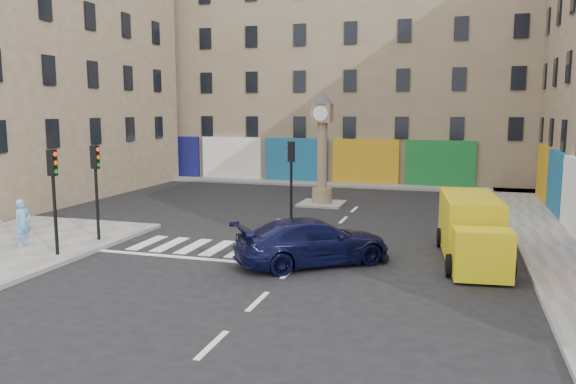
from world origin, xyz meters
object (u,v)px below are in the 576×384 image
at_px(traffic_light_left_far, 96,177).
at_px(navy_sedan, 313,242).
at_px(yellow_van, 471,229).
at_px(pedestrian_blue, 23,223).
at_px(traffic_light_island, 291,169).
at_px(clock_pillar, 322,141).
at_px(traffic_light_left_near, 53,185).

xyz_separation_m(traffic_light_left_far, navy_sedan, (8.81, -0.47, -1.84)).
relative_size(yellow_van, pedestrian_blue, 3.46).
relative_size(traffic_light_island, navy_sedan, 0.69).
bearing_deg(yellow_van, traffic_light_island, 148.33).
bearing_deg(clock_pillar, traffic_light_island, -90.00).
distance_m(clock_pillar, yellow_van, 12.59).
distance_m(traffic_light_island, yellow_van, 8.63).
height_order(traffic_light_left_far, clock_pillar, clock_pillar).
height_order(traffic_light_left_near, traffic_light_left_far, same).
height_order(traffic_light_left_near, navy_sedan, traffic_light_left_near).
height_order(traffic_light_island, pedestrian_blue, traffic_light_island).
bearing_deg(navy_sedan, traffic_light_left_far, 48.29).
xyz_separation_m(clock_pillar, pedestrian_blue, (-8.33, -13.12, -2.51)).
height_order(traffic_light_island, yellow_van, traffic_light_island).
bearing_deg(pedestrian_blue, yellow_van, -67.26).
bearing_deg(clock_pillar, navy_sedan, -78.05).
bearing_deg(traffic_light_island, navy_sedan, -66.84).
relative_size(traffic_light_left_near, pedestrian_blue, 2.09).
bearing_deg(yellow_van, traffic_light_left_far, -178.94).
xyz_separation_m(traffic_light_island, clock_pillar, (0.00, 6.00, 0.96)).
bearing_deg(traffic_light_island, clock_pillar, 90.00).
distance_m(traffic_light_left_far, pedestrian_blue, 3.10).
bearing_deg(yellow_van, pedestrian_blue, -173.80).
bearing_deg(traffic_light_left_near, navy_sedan, 12.37).
xyz_separation_m(navy_sedan, pedestrian_blue, (-10.84, -1.26, 0.25)).
bearing_deg(navy_sedan, clock_pillar, -26.72).
height_order(traffic_light_left_near, yellow_van, traffic_light_left_near).
distance_m(traffic_light_left_near, navy_sedan, 9.21).
relative_size(traffic_light_left_near, navy_sedan, 0.69).
relative_size(clock_pillar, pedestrian_blue, 3.45).
xyz_separation_m(traffic_light_left_near, pedestrian_blue, (-2.03, 0.68, -1.59)).
height_order(traffic_light_left_far, yellow_van, traffic_light_left_far).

